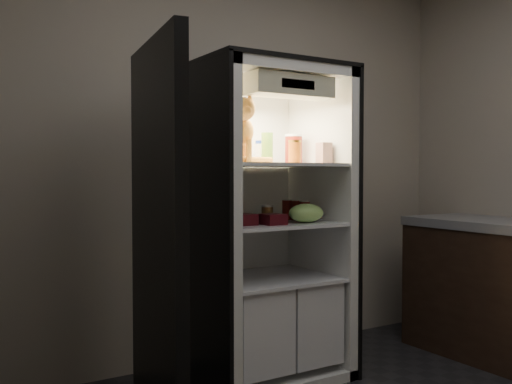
{
  "coord_description": "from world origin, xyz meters",
  "views": [
    {
      "loc": [
        -1.84,
        -1.54,
        1.24
      ],
      "look_at": [
        -0.09,
        1.32,
        1.12
      ],
      "focal_mm": 40.0,
      "sensor_mm": 36.0,
      "label": 1
    }
  ],
  "objects_px": {
    "soda_can_c": "(305,211)",
    "parmesan_shaker": "(267,148)",
    "mayo_tub": "(263,152)",
    "cream_carton": "(324,153)",
    "refrigerator": "(263,245)",
    "berry_box_left": "(243,219)",
    "salsa_jar": "(295,152)",
    "pepper_jar": "(294,149)",
    "condiment_jar": "(267,213)",
    "soda_can_a": "(287,210)",
    "grape_bag": "(306,213)",
    "tabby_cat": "(237,137)",
    "berry_box_right": "(273,219)",
    "soda_can_b": "(297,210)"
  },
  "relations": [
    {
      "from": "soda_can_c",
      "to": "parmesan_shaker",
      "type": "bearing_deg",
      "value": 153.28
    },
    {
      "from": "mayo_tub",
      "to": "cream_carton",
      "type": "distance_m",
      "value": 0.38
    },
    {
      "from": "refrigerator",
      "to": "berry_box_left",
      "type": "relative_size",
      "value": 15.01
    },
    {
      "from": "refrigerator",
      "to": "cream_carton",
      "type": "bearing_deg",
      "value": -32.48
    },
    {
      "from": "salsa_jar",
      "to": "berry_box_left",
      "type": "relative_size",
      "value": 1.1
    },
    {
      "from": "cream_carton",
      "to": "soda_can_c",
      "type": "height_order",
      "value": "cream_carton"
    },
    {
      "from": "pepper_jar",
      "to": "cream_carton",
      "type": "height_order",
      "value": "pepper_jar"
    },
    {
      "from": "condiment_jar",
      "to": "berry_box_left",
      "type": "height_order",
      "value": "condiment_jar"
    },
    {
      "from": "soda_can_a",
      "to": "mayo_tub",
      "type": "bearing_deg",
      "value": 147.65
    },
    {
      "from": "salsa_jar",
      "to": "grape_bag",
      "type": "relative_size",
      "value": 0.62
    },
    {
      "from": "tabby_cat",
      "to": "cream_carton",
      "type": "height_order",
      "value": "tabby_cat"
    },
    {
      "from": "berry_box_right",
      "to": "soda_can_b",
      "type": "bearing_deg",
      "value": 31.94
    },
    {
      "from": "salsa_jar",
      "to": "tabby_cat",
      "type": "bearing_deg",
      "value": 173.19
    },
    {
      "from": "salsa_jar",
      "to": "soda_can_a",
      "type": "distance_m",
      "value": 0.39
    },
    {
      "from": "soda_can_b",
      "to": "grape_bag",
      "type": "height_order",
      "value": "soda_can_b"
    },
    {
      "from": "parmesan_shaker",
      "to": "condiment_jar",
      "type": "bearing_deg",
      "value": -120.65
    },
    {
      "from": "soda_can_c",
      "to": "grape_bag",
      "type": "bearing_deg",
      "value": -122.74
    },
    {
      "from": "parmesan_shaker",
      "to": "pepper_jar",
      "type": "xyz_separation_m",
      "value": [
        0.25,
        0.07,
        0.0
      ]
    },
    {
      "from": "mayo_tub",
      "to": "condiment_jar",
      "type": "bearing_deg",
      "value": -113.06
    },
    {
      "from": "mayo_tub",
      "to": "condiment_jar",
      "type": "relative_size",
      "value": 1.45
    },
    {
      "from": "tabby_cat",
      "to": "soda_can_c",
      "type": "height_order",
      "value": "tabby_cat"
    },
    {
      "from": "tabby_cat",
      "to": "soda_can_a",
      "type": "relative_size",
      "value": 3.15
    },
    {
      "from": "cream_carton",
      "to": "soda_can_a",
      "type": "height_order",
      "value": "cream_carton"
    },
    {
      "from": "tabby_cat",
      "to": "grape_bag",
      "type": "xyz_separation_m",
      "value": [
        0.39,
        -0.14,
        -0.44
      ]
    },
    {
      "from": "refrigerator",
      "to": "mayo_tub",
      "type": "bearing_deg",
      "value": 56.67
    },
    {
      "from": "tabby_cat",
      "to": "pepper_jar",
      "type": "xyz_separation_m",
      "value": [
        0.5,
        0.15,
        -0.05
      ]
    },
    {
      "from": "soda_can_c",
      "to": "berry_box_left",
      "type": "relative_size",
      "value": 0.95
    },
    {
      "from": "soda_can_a",
      "to": "soda_can_b",
      "type": "height_order",
      "value": "soda_can_a"
    },
    {
      "from": "mayo_tub",
      "to": "berry_box_right",
      "type": "height_order",
      "value": "mayo_tub"
    },
    {
      "from": "condiment_jar",
      "to": "tabby_cat",
      "type": "bearing_deg",
      "value": -169.43
    },
    {
      "from": "berry_box_right",
      "to": "tabby_cat",
      "type": "bearing_deg",
      "value": 135.07
    },
    {
      "from": "pepper_jar",
      "to": "soda_can_c",
      "type": "relative_size",
      "value": 1.58
    },
    {
      "from": "tabby_cat",
      "to": "soda_can_b",
      "type": "height_order",
      "value": "tabby_cat"
    },
    {
      "from": "mayo_tub",
      "to": "tabby_cat",
      "type": "bearing_deg",
      "value": -148.42
    },
    {
      "from": "tabby_cat",
      "to": "berry_box_left",
      "type": "relative_size",
      "value": 3.14
    },
    {
      "from": "refrigerator",
      "to": "cream_carton",
      "type": "relative_size",
      "value": 15.06
    },
    {
      "from": "cream_carton",
      "to": "condiment_jar",
      "type": "xyz_separation_m",
      "value": [
        -0.3,
        0.16,
        -0.36
      ]
    },
    {
      "from": "tabby_cat",
      "to": "berry_box_left",
      "type": "distance_m",
      "value": 0.47
    },
    {
      "from": "salsa_jar",
      "to": "berry_box_right",
      "type": "height_order",
      "value": "salsa_jar"
    },
    {
      "from": "soda_can_a",
      "to": "soda_can_b",
      "type": "xyz_separation_m",
      "value": [
        0.03,
        -0.06,
        -0.0
      ]
    },
    {
      "from": "tabby_cat",
      "to": "cream_carton",
      "type": "bearing_deg",
      "value": -1.68
    },
    {
      "from": "condiment_jar",
      "to": "mayo_tub",
      "type": "bearing_deg",
      "value": 66.94
    },
    {
      "from": "refrigerator",
      "to": "soda_can_c",
      "type": "height_order",
      "value": "refrigerator"
    },
    {
      "from": "parmesan_shaker",
      "to": "grape_bag",
      "type": "height_order",
      "value": "parmesan_shaker"
    },
    {
      "from": "parmesan_shaker",
      "to": "salsa_jar",
      "type": "bearing_deg",
      "value": -45.56
    },
    {
      "from": "mayo_tub",
      "to": "soda_can_b",
      "type": "bearing_deg",
      "value": -40.99
    },
    {
      "from": "mayo_tub",
      "to": "soda_can_a",
      "type": "height_order",
      "value": "mayo_tub"
    },
    {
      "from": "soda_can_a",
      "to": "soda_can_c",
      "type": "distance_m",
      "value": 0.13
    },
    {
      "from": "soda_can_c",
      "to": "salsa_jar",
      "type": "bearing_deg",
      "value": -168.83
    },
    {
      "from": "condiment_jar",
      "to": "berry_box_right",
      "type": "relative_size",
      "value": 0.81
    }
  ]
}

